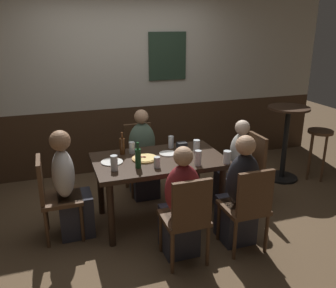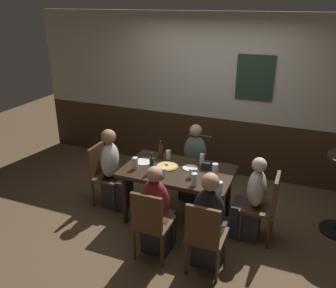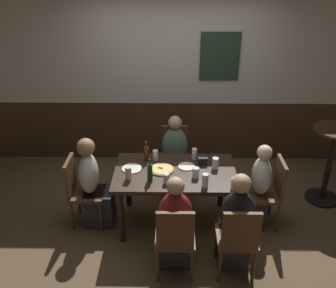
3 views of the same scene
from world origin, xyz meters
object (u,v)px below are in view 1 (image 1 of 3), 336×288
at_px(pint_glass_stout, 132,148).
at_px(person_right_near, 239,198).
at_px(pint_glass_pale, 227,157).
at_px(highball_clear, 171,143).
at_px(dining_table, 159,166).
at_px(beer_bottle_green, 138,158).
at_px(side_bar_table, 286,137).
at_px(condiment_caddy, 182,146).
at_px(tumbler_short, 198,159).
at_px(person_head_east, 236,172).
at_px(beer_glass_half, 197,147).
at_px(beer_bottle_brown, 122,146).
at_px(pizza, 145,158).
at_px(tumbler_water, 114,164).
at_px(chair_right_near, 248,205).
at_px(beer_glass_tall, 157,163).
at_px(person_mid_far, 143,160).
at_px(person_head_west, 70,192).
at_px(plate_white_large, 112,162).
at_px(chair_mid_far, 140,154).
at_px(chair_mid_near, 187,216).
at_px(bar_stool, 319,141).
at_px(chair_head_west, 53,194).
at_px(pint_glass_amber, 183,155).
at_px(chair_head_east, 248,167).
at_px(person_mid_near, 181,210).
at_px(plate_white_small, 168,153).

bearing_deg(pint_glass_stout, person_right_near, -47.43).
xyz_separation_m(pint_glass_pale, highball_clear, (-0.39, 0.64, 0.00)).
relative_size(dining_table, beer_bottle_green, 5.21).
bearing_deg(side_bar_table, condiment_caddy, -168.67).
bearing_deg(tumbler_short, highball_clear, 98.24).
relative_size(person_head_east, beer_bottle_green, 4.01).
xyz_separation_m(pint_glass_pale, beer_glass_half, (-0.16, 0.43, -0.00)).
bearing_deg(beer_bottle_brown, pizza, -50.79).
bearing_deg(tumbler_water, person_right_near, -23.81).
height_order(chair_right_near, pint_glass_pale, chair_right_near).
relative_size(chair_right_near, person_right_near, 0.77).
xyz_separation_m(highball_clear, beer_bottle_brown, (-0.58, -0.03, 0.04)).
xyz_separation_m(tumbler_short, beer_glass_tall, (-0.42, 0.07, -0.02)).
relative_size(dining_table, highball_clear, 9.81).
xyz_separation_m(person_mid_far, person_head_east, (0.95, -0.67, -0.02)).
bearing_deg(person_head_west, plate_white_large, 4.91).
xyz_separation_m(chair_mid_far, person_head_west, (-0.96, -0.84, -0.01)).
xyz_separation_m(chair_mid_near, bar_stool, (2.45, 1.19, 0.07)).
distance_m(chair_head_west, beer_glass_half, 1.62).
bearing_deg(beer_glass_tall, pint_glass_amber, 19.89).
relative_size(dining_table, tumbler_water, 9.11).
distance_m(chair_head_east, plate_white_large, 1.64).
bearing_deg(pizza, person_head_east, -0.93).
bearing_deg(tumbler_short, person_head_east, 26.42).
bearing_deg(dining_table, condiment_caddy, 27.74).
height_order(chair_mid_near, beer_glass_half, chair_mid_near).
relative_size(person_mid_near, person_head_west, 0.97).
bearing_deg(person_right_near, pint_glass_amber, 125.10).
bearing_deg(beer_glass_half, chair_mid_near, -117.35).
bearing_deg(side_bar_table, beer_bottle_brown, -173.77).
height_order(chair_mid_near, beer_glass_tall, chair_mid_near).
height_order(plate_white_large, bar_stool, plate_white_large).
xyz_separation_m(person_mid_near, highball_clear, (0.24, 0.95, 0.34)).
bearing_deg(chair_right_near, person_head_east, 68.18).
relative_size(chair_right_near, pizza, 3.16).
height_order(chair_head_east, pint_glass_amber, chair_head_east).
bearing_deg(beer_glass_half, pizza, -175.32).
bearing_deg(beer_glass_tall, pizza, 102.49).
bearing_deg(pint_glass_amber, plate_white_small, 113.75).
bearing_deg(person_head_west, beer_bottle_brown, 22.45).
distance_m(chair_mid_far, tumbler_water, 1.18).
bearing_deg(chair_mid_far, person_mid_far, -90.00).
bearing_deg(person_mid_near, beer_glass_half, 57.71).
bearing_deg(dining_table, bar_stool, 8.31).
distance_m(chair_head_west, plate_white_small, 1.28).
bearing_deg(chair_head_west, condiment_caddy, 6.83).
bearing_deg(beer_bottle_green, pizza, 59.05).
height_order(person_head_west, beer_bottle_green, person_head_west).
bearing_deg(chair_mid_far, condiment_caddy, -63.55).
relative_size(chair_mid_near, chair_head_west, 1.00).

